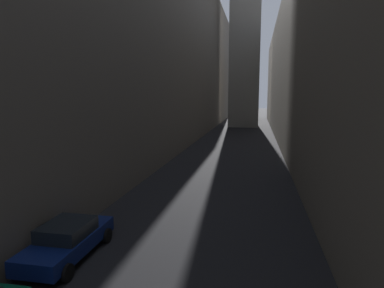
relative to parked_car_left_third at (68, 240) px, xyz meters
The scene contains 4 objects.
ground_plane 30.52m from the parked_car_left_third, 81.71° to the left, with size 264.00×264.00×0.00m, color black.
building_block_left 35.27m from the parked_car_left_third, 103.24° to the left, with size 12.94×108.00×25.99m, color #60594F.
building_block_right 37.19m from the parked_car_left_third, 62.90° to the left, with size 13.14×108.00×18.89m, color #756B5B.
parked_car_left_third is the anchor object (origin of this frame).
Camera 1 is at (2.70, 6.68, 6.29)m, focal length 31.16 mm.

